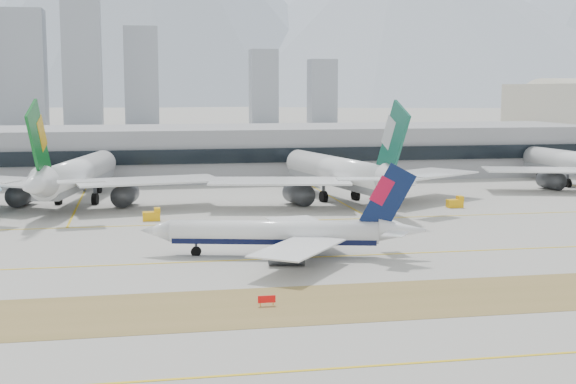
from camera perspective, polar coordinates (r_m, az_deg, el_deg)
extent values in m
plane|color=#A09D96|center=(133.04, 2.60, -4.16)|extent=(3000.00, 3000.00, 0.00)
cube|color=olive|center=(103.01, 6.76, -7.65)|extent=(360.00, 18.00, 0.06)
cube|color=yellow|center=(128.28, 3.12, -4.59)|extent=(360.00, 0.45, 0.04)
cube|color=yellow|center=(82.35, 11.69, -11.64)|extent=(360.00, 0.45, 0.04)
cube|color=yellow|center=(161.88, 0.14, -2.06)|extent=(360.00, 0.45, 0.04)
cylinder|color=white|center=(127.52, -1.00, -2.85)|extent=(32.96, 11.48, 3.61)
cube|color=black|center=(127.70, -1.00, -3.28)|extent=(32.18, 10.79, 1.63)
cone|color=white|center=(130.27, -9.40, -2.73)|extent=(5.77, 4.73, 3.61)
cone|color=white|center=(127.60, 8.10, -2.71)|extent=(8.00, 5.28, 3.61)
cube|color=white|center=(137.24, 1.08, -2.34)|extent=(10.58, 18.79, 0.22)
cube|color=white|center=(132.06, 7.33, -2.23)|extent=(3.56, 5.27, 0.14)
cylinder|color=#3F4247|center=(134.39, 0.24, -3.41)|extent=(6.00, 3.96, 2.71)
cube|color=#3F4247|center=(134.19, 0.24, -2.95)|extent=(2.29, 0.82, 1.27)
cube|color=white|center=(117.55, 0.73, -4.00)|extent=(17.07, 19.22, 0.22)
cube|color=white|center=(122.83, 7.65, -2.97)|extent=(5.41, 5.99, 0.14)
cylinder|color=#3F4247|center=(121.31, -0.09, -4.60)|extent=(6.00, 3.96, 2.71)
cube|color=#3F4247|center=(121.09, -0.09, -4.09)|extent=(2.29, 0.82, 1.27)
cube|color=#0A1843|center=(126.63, 7.11, -0.46)|extent=(8.74, 2.47, 11.32)
cube|color=#B80C34|center=(126.41, 6.70, 0.09)|extent=(4.01, 1.36, 4.85)
cylinder|color=#3F4247|center=(129.56, -6.56, -4.03)|extent=(0.43, 0.43, 2.17)
cylinder|color=black|center=(129.65, -6.55, -4.23)|extent=(1.73, 1.01, 1.63)
cylinder|color=#3F4247|center=(125.71, -0.65, -4.34)|extent=(0.43, 0.43, 2.17)
cylinder|color=black|center=(125.80, -0.65, -4.54)|extent=(1.73, 1.01, 1.63)
cylinder|color=#3F4247|center=(130.30, -0.52, -3.92)|extent=(0.43, 0.43, 2.17)
cylinder|color=black|center=(130.39, -0.52, -4.11)|extent=(1.73, 1.01, 1.63)
cylinder|color=white|center=(191.54, -14.74, 1.34)|extent=(16.36, 49.86, 6.55)
cube|color=slate|center=(191.74, -14.72, 0.80)|extent=(15.20, 48.69, 2.95)
cone|color=white|center=(219.06, -12.76, 2.14)|extent=(7.94, 8.73, 6.55)
cone|color=white|center=(162.66, -17.58, 0.48)|extent=(8.63, 12.10, 6.55)
cube|color=white|center=(180.59, -9.93, 0.80)|extent=(33.55, 19.88, 0.39)
cube|color=white|center=(162.11, -14.50, 0.75)|extent=(9.66, 5.81, 0.26)
cylinder|color=#3F4247|center=(185.39, -11.51, -0.19)|extent=(6.47, 9.08, 4.92)
cube|color=#3F4247|center=(185.15, -11.52, 0.42)|extent=(1.17, 3.47, 2.29)
cylinder|color=#3F4247|center=(191.79, -18.41, -0.17)|extent=(6.47, 9.08, 4.92)
cube|color=#3F4247|center=(191.55, -18.44, 0.41)|extent=(1.17, 3.47, 2.29)
cube|color=#0C591E|center=(165.21, -17.31, 3.31)|extent=(3.33, 13.54, 17.58)
cube|color=#C38D0B|center=(166.40, -17.19, 4.00)|extent=(1.95, 6.20, 7.52)
cylinder|color=#3F4247|center=(210.21, -13.33, 0.47)|extent=(0.79, 0.79, 3.93)
cylinder|color=black|center=(210.31, -13.33, 0.25)|extent=(1.72, 3.12, 2.95)
cylinder|color=#3F4247|center=(192.02, -16.02, -0.27)|extent=(0.79, 0.79, 3.93)
cylinder|color=black|center=(192.13, -16.01, -0.51)|extent=(1.72, 3.12, 2.95)
cylinder|color=#3F4247|center=(189.74, -13.56, -0.27)|extent=(0.79, 0.79, 3.93)
cylinder|color=black|center=(189.85, -13.55, -0.52)|extent=(1.72, 3.12, 2.95)
cylinder|color=white|center=(191.13, 3.53, 1.53)|extent=(15.76, 49.27, 6.47)
cube|color=slate|center=(191.32, 3.53, 1.00)|extent=(14.62, 48.13, 2.91)
cone|color=white|center=(216.83, 0.33, 2.25)|extent=(7.79, 8.58, 6.47)
cone|color=white|center=(164.70, 8.00, 0.81)|extent=(8.44, 11.92, 6.47)
cube|color=white|center=(193.17, 9.14, 1.22)|extent=(33.81, 28.89, 0.39)
cube|color=white|center=(170.69, 10.11, 1.16)|extent=(10.23, 8.56, 0.26)
cylinder|color=#3F4247|center=(193.46, 7.14, 0.21)|extent=(6.33, 8.94, 4.86)
cube|color=#3F4247|center=(193.23, 7.15, 0.78)|extent=(1.13, 3.43, 2.27)
cube|color=white|center=(177.78, -0.57, 0.79)|extent=(33.21, 19.87, 0.39)
cube|color=white|center=(162.44, 5.07, 0.93)|extent=(9.57, 5.82, 0.26)
cylinder|color=#3F4247|center=(183.36, 0.76, -0.13)|extent=(6.33, 8.94, 4.86)
cube|color=#3F4247|center=(183.12, 0.76, 0.47)|extent=(1.13, 3.43, 2.27)
cube|color=#135644|center=(166.94, 7.47, 3.56)|extent=(3.17, 13.40, 17.36)
cube|color=#A5ABAF|center=(168.01, 7.25, 4.23)|extent=(1.87, 6.13, 7.43)
cylinder|color=#3F4247|center=(208.55, 1.33, 0.61)|extent=(0.78, 0.78, 3.88)
cylinder|color=black|center=(208.65, 1.33, 0.39)|extent=(1.67, 3.08, 2.91)
cylinder|color=#3F4247|center=(188.75, 2.54, -0.12)|extent=(0.78, 0.78, 3.88)
cylinder|color=black|center=(188.86, 2.54, -0.36)|extent=(1.67, 3.08, 2.91)
cylinder|color=#3F4247|center=(192.36, 4.83, 0.00)|extent=(0.78, 0.78, 3.88)
cylinder|color=black|center=(192.46, 4.82, -0.23)|extent=(1.67, 3.08, 2.91)
cone|color=white|center=(252.88, 16.44, 2.54)|extent=(6.57, 7.39, 5.91)
cube|color=white|center=(217.33, 17.52, 1.51)|extent=(30.89, 20.44, 0.35)
cylinder|color=#3F4247|center=(223.09, 18.20, 0.79)|extent=(5.16, 7.86, 4.43)
cube|color=#3F4247|center=(222.91, 18.22, 1.24)|extent=(0.75, 3.13, 2.07)
cylinder|color=#3F4247|center=(246.03, 17.51, 1.27)|extent=(0.71, 0.71, 3.55)
cylinder|color=black|center=(246.10, 17.51, 1.10)|extent=(1.30, 2.75, 2.66)
cylinder|color=#3F4247|center=(228.99, 19.26, 0.76)|extent=(0.71, 0.71, 3.55)
cylinder|color=black|center=(229.07, 19.25, 0.58)|extent=(1.30, 2.75, 2.66)
cube|color=gray|center=(244.40, -3.65, 2.91)|extent=(280.00, 42.00, 15.00)
cube|color=black|center=(223.12, -2.96, 2.60)|extent=(280.00, 1.20, 4.00)
cube|color=beige|center=(297.27, 17.43, 4.66)|extent=(2.00, 57.00, 27.90)
cube|color=red|center=(99.41, -1.53, -7.63)|extent=(2.20, 0.15, 0.90)
cylinder|color=orange|center=(99.46, -1.98, -8.01)|extent=(0.10, 0.10, 0.50)
cylinder|color=orange|center=(99.71, -1.07, -7.97)|extent=(0.10, 0.10, 0.50)
cube|color=#F7AF0D|center=(183.69, 11.77, -0.81)|extent=(3.50, 2.00, 1.80)
cube|color=#F7AF0D|center=(183.98, 12.13, -0.43)|extent=(1.20, 1.80, 1.00)
cylinder|color=black|center=(182.58, 11.52, -1.02)|extent=(0.70, 0.30, 0.70)
cylinder|color=black|center=(184.04, 11.33, -0.95)|extent=(0.70, 0.30, 0.70)
cylinder|color=black|center=(183.50, 12.21, -1.00)|extent=(0.70, 0.30, 0.70)
cylinder|color=black|center=(184.95, 12.02, -0.93)|extent=(0.70, 0.30, 0.70)
cube|color=#F7AF0D|center=(164.40, -9.69, -1.71)|extent=(3.50, 2.00, 1.80)
cube|color=#F7AF0D|center=(164.24, -9.28, -1.29)|extent=(1.20, 1.80, 1.00)
cylinder|color=black|center=(163.68, -10.10, -1.96)|extent=(0.70, 0.30, 0.70)
cylinder|color=black|center=(165.26, -10.11, -1.87)|extent=(0.70, 0.30, 0.70)
cylinder|color=black|center=(163.72, -9.26, -1.94)|extent=(0.70, 0.30, 0.70)
cylinder|color=black|center=(165.30, -9.28, -1.85)|extent=(0.70, 0.30, 0.70)
cube|color=gray|center=(586.67, -18.32, 8.36)|extent=(30.00, 27.00, 80.00)
cube|color=gray|center=(578.48, -14.46, 10.00)|extent=(26.00, 23.40, 110.00)
cube|color=gray|center=(591.83, -10.40, 8.11)|extent=(24.00, 21.60, 70.00)
cube|color=gray|center=(604.32, -1.75, 7.50)|extent=(20.00, 18.00, 55.00)
cube|color=gray|center=(613.04, 2.44, 7.17)|extent=(20.00, 18.00, 48.00)
cone|color=#9EA8B7|center=(1605.64, 7.94, 12.04)|extent=(1120.00, 1120.00, 350.00)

